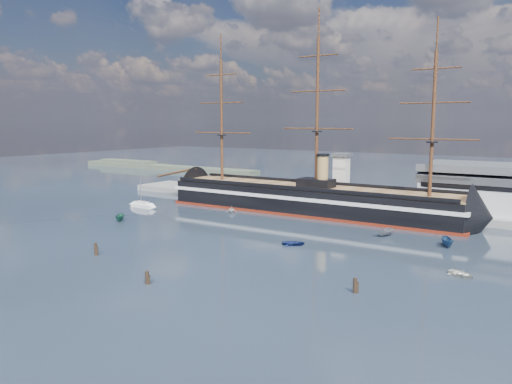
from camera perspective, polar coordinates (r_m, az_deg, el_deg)
The scene contains 15 objects.
ground at distance 129.41m, azimuth 2.47°, elevation -3.80°, with size 600.00×600.00×0.00m, color black.
quay at distance 157.07m, azimuth 12.41°, elevation -1.87°, with size 180.00×18.00×2.00m, color slate.
quay_tower at distance 155.59m, azimuth 9.71°, elevation 1.74°, with size 5.00×5.00×15.00m.
shoreline at distance 289.52m, azimuth -11.66°, elevation 2.92°, with size 120.00×10.00×4.00m.
warship at distance 147.21m, azimuth 5.55°, elevation -0.79°, with size 112.92×16.76×53.94m.
sailboat at distance 159.07m, azimuth -12.84°, elevation -1.44°, with size 8.78×3.19×13.78m.
motorboat_a at distance 139.09m, azimuth -15.28°, elevation -3.25°, with size 5.85×2.14×2.34m, color #1B553E.
motorboat_b at distance 109.04m, azimuth 4.32°, elevation -6.08°, with size 3.11×1.24×1.45m, color navy.
motorboat_c at distance 120.67m, azimuth 14.55°, elevation -4.93°, with size 5.83×2.14×2.33m, color slate.
motorboat_d at distance 147.13m, azimuth -2.81°, elevation -2.36°, with size 5.75×2.49×2.11m, color silver.
motorboat_e at distance 94.50m, azimuth 22.40°, elevation -8.92°, with size 3.03×1.21×1.41m, color silver.
motorboat_f at distance 114.64m, azimuth 20.99°, elevation -5.90°, with size 6.34×2.33×2.54m, color navy.
piling_near_left at distance 105.76m, azimuth -17.83°, elevation -6.90°, with size 0.64×0.64×3.24m, color black.
piling_near_mid at distance 85.55m, azimuth -12.33°, elevation -10.25°, with size 0.64×0.64×2.92m, color black.
piling_far_right at distance 81.14m, azimuth 11.22°, elevation -11.24°, with size 0.64×0.64×3.14m, color black.
Camera 1 is at (64.94, -68.72, 26.63)m, focal length 35.00 mm.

